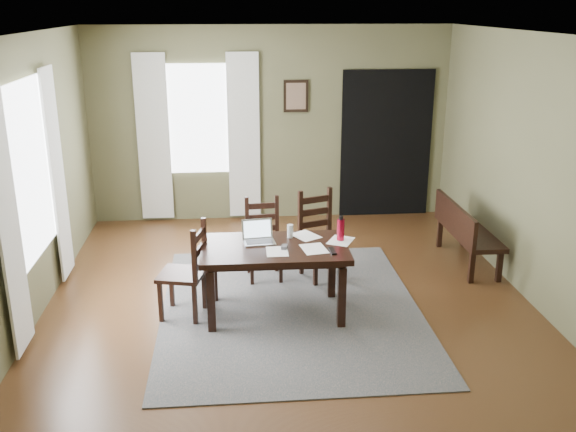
{
  "coord_description": "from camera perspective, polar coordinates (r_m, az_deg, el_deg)",
  "views": [
    {
      "loc": [
        -0.56,
        -5.88,
        2.96
      ],
      "look_at": [
        0.0,
        0.3,
        0.9
      ],
      "focal_mm": 40.0,
      "sensor_mm": 36.0,
      "label": 1
    }
  ],
  "objects": [
    {
      "name": "paper_b",
      "position": [
        6.17,
        2.33,
        -2.93
      ],
      "size": [
        0.27,
        0.32,
        0.0
      ],
      "primitive_type": "cube",
      "rotation": [
        0.0,
        0.0,
        0.17
      ],
      "color": "white",
      "rests_on": "dining_table"
    },
    {
      "name": "chair_back_left",
      "position": [
        7.19,
        -2.18,
        -2.12
      ],
      "size": [
        0.43,
        0.43,
        0.91
      ],
      "rotation": [
        0.0,
        0.0,
        0.08
      ],
      "color": "black",
      "rests_on": "rug"
    },
    {
      "name": "chair_back_right",
      "position": [
        7.2,
        2.89,
        -1.78
      ],
      "size": [
        0.55,
        0.55,
        0.98
      ],
      "rotation": [
        0.0,
        0.0,
        0.34
      ],
      "color": "black",
      "rests_on": "rug"
    },
    {
      "name": "water_bottle",
      "position": [
        6.37,
        4.71,
        -1.17
      ],
      "size": [
        0.09,
        0.09,
        0.25
      ],
      "rotation": [
        0.0,
        0.0,
        0.3
      ],
      "color": "#B30D2C",
      "rests_on": "dining_table"
    },
    {
      "name": "window_left",
      "position": [
        6.55,
        -22.01,
        3.68
      ],
      "size": [
        0.01,
        1.3,
        1.7
      ],
      "color": "white",
      "rests_on": "ground"
    },
    {
      "name": "window_back",
      "position": [
        8.99,
        -7.99,
        8.52
      ],
      "size": [
        1.0,
        0.01,
        1.5
      ],
      "color": "white",
      "rests_on": "ground"
    },
    {
      "name": "dining_table",
      "position": [
        6.26,
        -1.19,
        -3.45
      ],
      "size": [
        1.43,
        0.87,
        0.71
      ],
      "rotation": [
        0.0,
        0.0,
        -0.01
      ],
      "color": "black",
      "rests_on": "rug"
    },
    {
      "name": "rug",
      "position": [
        6.61,
        0.24,
        -8.2
      ],
      "size": [
        2.6,
        3.2,
        0.01
      ],
      "color": "#484848",
      "rests_on": "ground"
    },
    {
      "name": "chair_end",
      "position": [
        6.35,
        -8.98,
        -4.93
      ],
      "size": [
        0.51,
        0.51,
        0.96
      ],
      "rotation": [
        0.0,
        0.0,
        -1.8
      ],
      "color": "black",
      "rests_on": "rug"
    },
    {
      "name": "curtain_back_right",
      "position": [
        9.0,
        -3.95,
        7.04
      ],
      "size": [
        0.44,
        0.03,
        2.3
      ],
      "color": "silver",
      "rests_on": "ground"
    },
    {
      "name": "bench",
      "position": [
        7.84,
        15.37,
        -1.05
      ],
      "size": [
        0.42,
        1.31,
        0.74
      ],
      "rotation": [
        0.0,
        0.0,
        1.57
      ],
      "color": "black",
      "rests_on": "ground"
    },
    {
      "name": "framed_picture",
      "position": [
        8.98,
        0.71,
        10.62
      ],
      "size": [
        0.34,
        0.03,
        0.44
      ],
      "color": "black",
      "rests_on": "ground"
    },
    {
      "name": "drinking_glass",
      "position": [
        6.44,
        0.19,
        -1.35
      ],
      "size": [
        0.08,
        0.08,
        0.13
      ],
      "primitive_type": "cylinder",
      "rotation": [
        0.0,
        0.0,
        0.34
      ],
      "color": "silver",
      "rests_on": "dining_table"
    },
    {
      "name": "paper_e",
      "position": [
        6.09,
        -0.98,
        -3.18
      ],
      "size": [
        0.21,
        0.27,
        0.0
      ],
      "primitive_type": "cube",
      "rotation": [
        0.0,
        0.0,
        -0.01
      ],
      "color": "white",
      "rests_on": "dining_table"
    },
    {
      "name": "ground",
      "position": [
        6.61,
        0.24,
        -8.29
      ],
      "size": [
        5.0,
        6.0,
        0.01
      ],
      "color": "#492C16"
    },
    {
      "name": "tv_remote",
      "position": [
        6.1,
        3.96,
        -3.12
      ],
      "size": [
        0.06,
        0.17,
        0.02
      ],
      "primitive_type": "cube",
      "rotation": [
        0.0,
        0.0,
        0.07
      ],
      "color": "black",
      "rests_on": "dining_table"
    },
    {
      "name": "curtain_left_far",
      "position": [
        7.37,
        -19.82,
        3.44
      ],
      "size": [
        0.03,
        0.48,
        2.3
      ],
      "color": "silver",
      "rests_on": "ground"
    },
    {
      "name": "paper_d",
      "position": [
        6.39,
        4.71,
        -2.2
      ],
      "size": [
        0.32,
        0.35,
        0.0
      ],
      "primitive_type": "cube",
      "rotation": [
        0.0,
        0.0,
        -0.48
      ],
      "color": "white",
      "rests_on": "dining_table"
    },
    {
      "name": "curtain_back_left",
      "position": [
        9.06,
        -11.87,
        6.77
      ],
      "size": [
        0.44,
        0.03,
        2.3
      ],
      "color": "silver",
      "rests_on": "ground"
    },
    {
      "name": "computer_mouse",
      "position": [
        6.16,
        -0.34,
        -2.78
      ],
      "size": [
        0.07,
        0.1,
        0.03
      ],
      "primitive_type": "cube",
      "rotation": [
        0.0,
        0.0,
        -0.19
      ],
      "color": "#3F3F42",
      "rests_on": "dining_table"
    },
    {
      "name": "paper_c",
      "position": [
        6.5,
        1.57,
        -1.76
      ],
      "size": [
        0.34,
        0.36,
        0.0
      ],
      "primitive_type": "cube",
      "rotation": [
        0.0,
        0.0,
        0.54
      ],
      "color": "white",
      "rests_on": "dining_table"
    },
    {
      "name": "laptop",
      "position": [
        6.35,
        -2.66,
        -1.79
      ],
      "size": [
        0.33,
        0.28,
        0.21
      ],
      "rotation": [
        0.0,
        0.0,
        0.12
      ],
      "color": "#B7B7BC",
      "rests_on": "dining_table"
    },
    {
      "name": "doorway_back",
      "position": [
        9.32,
        8.71,
        6.33
      ],
      "size": [
        1.3,
        0.03,
        2.1
      ],
      "color": "black",
      "rests_on": "ground"
    },
    {
      "name": "room_shell",
      "position": [
        6.02,
        0.26,
        7.28
      ],
      "size": [
        5.02,
        6.02,
        2.71
      ],
      "color": "brown",
      "rests_on": "ground"
    },
    {
      "name": "curtain_left_near",
      "position": [
        5.86,
        -23.61,
        -0.72
      ],
      "size": [
        0.03,
        0.48,
        2.3
      ],
      "color": "silver",
      "rests_on": "ground"
    }
  ]
}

